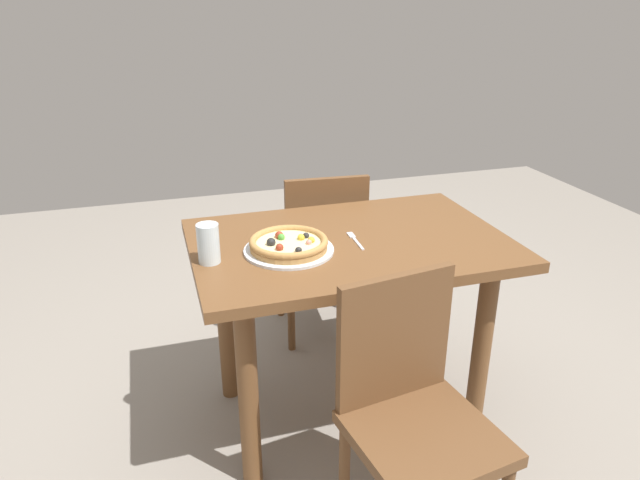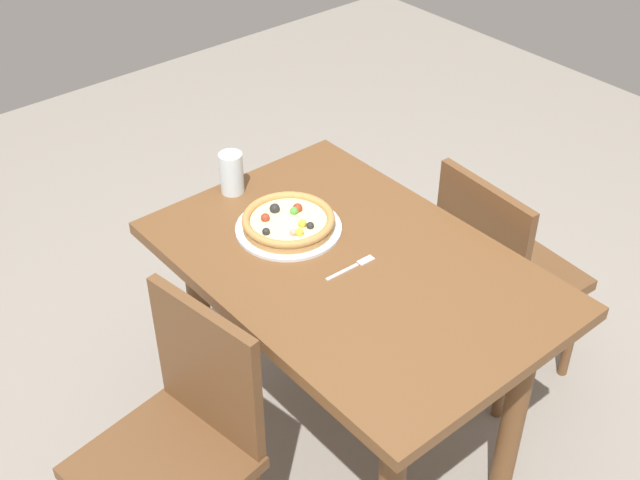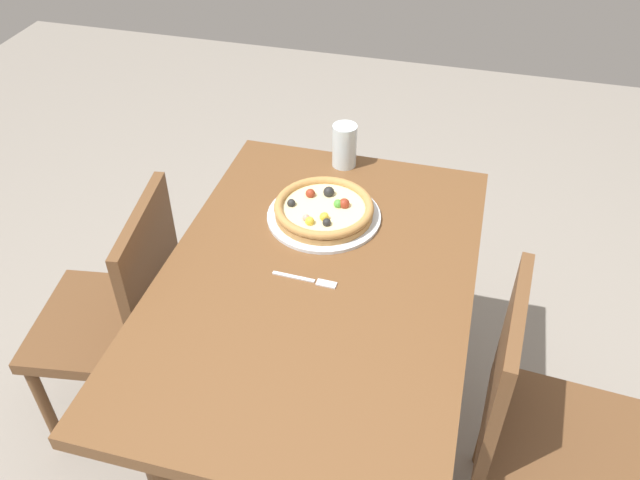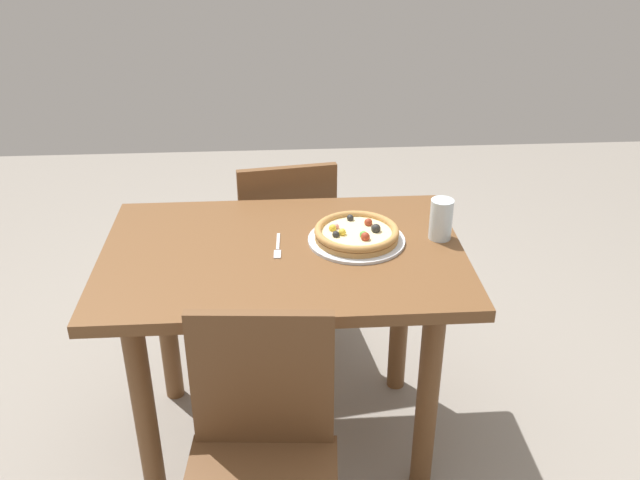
# 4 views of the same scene
# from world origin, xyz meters

# --- Properties ---
(ground_plane) EXTENTS (6.00, 6.00, 0.00)m
(ground_plane) POSITION_xyz_m (0.00, 0.00, 0.00)
(ground_plane) COLOR gray
(dining_table) EXTENTS (1.15, 0.77, 0.78)m
(dining_table) POSITION_xyz_m (0.00, 0.00, 0.64)
(dining_table) COLOR brown
(dining_table) RESTS_ON ground
(chair_near) EXTENTS (0.45, 0.45, 0.86)m
(chair_near) POSITION_xyz_m (-0.01, -0.60, 0.47)
(chair_near) COLOR brown
(chair_near) RESTS_ON ground
(chair_far) EXTENTS (0.43, 0.43, 0.86)m
(chair_far) POSITION_xyz_m (0.08, 0.60, 0.47)
(chair_far) COLOR brown
(chair_far) RESTS_ON ground
(plate) EXTENTS (0.32, 0.32, 0.01)m
(plate) POSITION_xyz_m (-0.24, -0.04, 0.78)
(plate) COLOR silver
(plate) RESTS_ON dining_table
(pizza) EXTENTS (0.27, 0.27, 0.05)m
(pizza) POSITION_xyz_m (-0.24, -0.04, 0.81)
(pizza) COLOR #B78447
(pizza) RESTS_ON plate
(fork) EXTENTS (0.02, 0.17, 0.00)m
(fork) POSITION_xyz_m (0.02, -0.01, 0.78)
(fork) COLOR silver
(fork) RESTS_ON dining_table
(drinking_glass) EXTENTS (0.07, 0.07, 0.14)m
(drinking_glass) POSITION_xyz_m (-0.51, -0.05, 0.85)
(drinking_glass) COLOR silver
(drinking_glass) RESTS_ON dining_table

